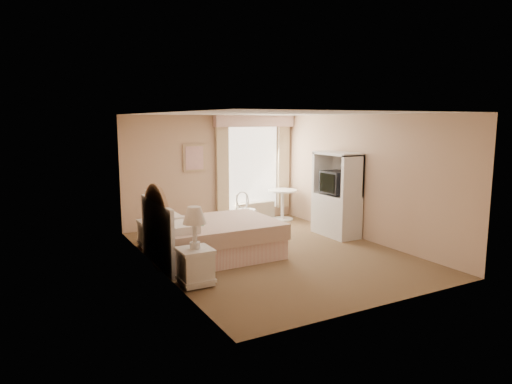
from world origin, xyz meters
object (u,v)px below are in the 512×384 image
nightstand_far (151,226)px  round_table (282,200)px  nightstand_near (195,256)px  cafe_chair (245,207)px  armoire (337,201)px  bed (209,237)px

nightstand_far → round_table: nightstand_far is taller
round_table → nightstand_far: bearing=-166.3°
nightstand_near → nightstand_far: nightstand_near is taller
cafe_chair → armoire: 2.03m
nightstand_near → cafe_chair: 3.61m
round_table → cafe_chair: bearing=-163.5°
bed → nightstand_near: size_ratio=1.86×
nightstand_near → cafe_chair: (2.26, 2.81, 0.04)m
armoire → bed: bearing=-176.9°
bed → cafe_chair: (1.54, 1.62, 0.13)m
cafe_chair → armoire: armoire is taller
bed → round_table: 3.39m
round_table → armoire: size_ratio=0.42×
bed → round_table: bearing=35.8°
bed → nightstand_far: size_ratio=1.98×
nightstand_far → cafe_chair: nightstand_far is taller
bed → round_table: bed is taller
bed → armoire: bearing=3.1°
armoire → nightstand_near: bearing=-159.7°
bed → round_table: size_ratio=2.91×
nightstand_near → nightstand_far: size_ratio=1.06×
cafe_chair → armoire: (1.39, -1.46, 0.24)m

